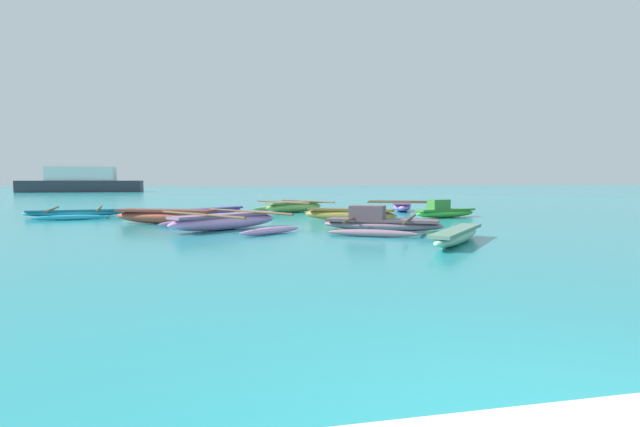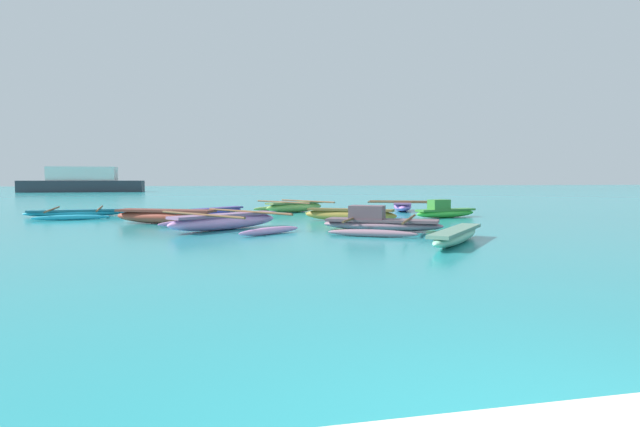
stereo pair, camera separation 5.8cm
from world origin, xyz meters
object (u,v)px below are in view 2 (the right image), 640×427
Objects in this scene: moored_boat_4 at (456,235)px; moored_boat_6 at (218,210)px; moored_boat_0 at (76,213)px; moored_boat_3 at (295,207)px; moored_boat_9 at (403,206)px; moored_boat_8 at (380,223)px; distant_ferry at (83,182)px; moored_boat_1 at (166,216)px; moored_boat_5 at (225,221)px; moored_boat_7 at (445,211)px; moored_boat_2 at (350,214)px.

moored_boat_4 is 12.48m from moored_boat_6.
moored_boat_3 is (9.20, 0.80, 0.09)m from moored_boat_0.
moored_boat_6 is at bearing 114.75° from moored_boat_9.
moored_boat_8 is 55.01m from distant_ferry.
moored_boat_8 reaches higher than moored_boat_0.
moored_boat_1 is 11.52m from moored_boat_9.
moored_boat_7 reaches higher than moored_boat_5.
distant_ferry is at bearing 61.82° from moored_boat_4.
moored_boat_6 is at bearing 147.82° from moored_boat_8.
moored_boat_0 is at bearing 149.60° from moored_boat_7.
moored_boat_1 is 7.41m from moored_boat_8.
moored_boat_3 is at bearing 125.34° from moored_boat_8.
moored_boat_7 reaches higher than moored_boat_0.
distant_ferry is (-15.52, 43.08, 1.07)m from moored_boat_6.
moored_boat_3 is 1.43× the size of moored_boat_4.
moored_boat_1 is 0.90× the size of moored_boat_8.
moored_boat_3 is 46.41m from distant_ferry.
moored_boat_5 is at bearing -135.09° from moored_boat_6.
moored_boat_5 reaches higher than moored_boat_1.
moored_boat_2 is 0.77× the size of moored_boat_8.
distant_ferry reaches higher than moored_boat_1.
moored_boat_6 is at bearing 66.34° from moored_boat_4.
moored_boat_9 is (5.18, -0.32, -0.02)m from moored_boat_3.
moored_boat_4 is (0.78, -6.50, -0.06)m from moored_boat_2.
moored_boat_3 is at bearing 133.01° from moored_boat_2.
moored_boat_1 is at bearing -158.79° from moored_boat_6.
moored_boat_5 is 1.21× the size of moored_boat_9.
moored_boat_5 is 9.14m from moored_boat_7.
moored_boat_2 is 4.28m from moored_boat_7.
moored_boat_0 is 1.15× the size of moored_boat_9.
moored_boat_8 is at bearing -114.01° from moored_boat_3.
moored_boat_4 is 3.24m from moored_boat_8.
moored_boat_7 reaches higher than moored_boat_3.
moored_boat_2 reaches higher than moored_boat_4.
distant_ferry is at bearing 101.55° from moored_boat_7.
moored_boat_2 is at bearing 47.65° from moored_boat_4.
moored_boat_7 is 0.21× the size of distant_ferry.
moored_boat_8 reaches higher than moored_boat_6.
moored_boat_9 reaches higher than moored_boat_2.
distant_ferry is (-20.12, 47.84, 0.98)m from moored_boat_2.
moored_boat_0 is 14.95m from moored_boat_7.
moored_boat_5 is 11.19m from moored_boat_9.
moored_boat_1 is at bearing 167.07° from moored_boat_7.
moored_boat_8 is at bearing -53.16° from moored_boat_5.
moored_boat_2 is (10.30, -4.71, 0.10)m from moored_boat_0.
moored_boat_6 is at bearing 165.76° from moored_boat_2.
distant_ferry reaches higher than moored_boat_6.
moored_boat_4 is (7.20, -6.92, -0.08)m from moored_boat_1.
moored_boat_2 reaches higher than moored_boat_6.
moored_boat_9 is (8.67, 0.43, 0.06)m from moored_boat_6.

